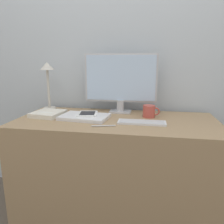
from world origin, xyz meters
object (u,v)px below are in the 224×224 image
(ereader, at_px, (88,114))
(coffee_mug, at_px, (149,111))
(monitor, at_px, (121,81))
(desk_lamp, at_px, (48,77))
(keyboard, at_px, (142,122))
(notebook, at_px, (48,114))
(pen, at_px, (104,126))
(laptop, at_px, (85,117))

(ereader, height_order, coffee_mug, coffee_mug)
(monitor, height_order, desk_lamp, monitor)
(monitor, xyz_separation_m, keyboard, (0.17, -0.28, -0.23))
(keyboard, bearing_deg, desk_lamp, 159.70)
(keyboard, xyz_separation_m, ereader, (-0.38, 0.08, 0.02))
(notebook, bearing_deg, coffee_mug, 7.04)
(desk_lamp, distance_m, notebook, 0.33)
(desk_lamp, xyz_separation_m, coffee_mug, (0.80, -0.11, -0.22))
(monitor, height_order, notebook, monitor)
(monitor, distance_m, ereader, 0.36)
(keyboard, relative_size, pen, 2.12)
(monitor, xyz_separation_m, desk_lamp, (-0.58, -0.00, 0.02))
(pen, bearing_deg, ereader, 129.12)
(monitor, distance_m, coffee_mug, 0.32)
(laptop, xyz_separation_m, coffee_mug, (0.44, 0.11, 0.03))
(monitor, relative_size, ereader, 3.03)
(coffee_mug, bearing_deg, monitor, 152.92)
(keyboard, bearing_deg, pen, -154.36)
(pen, bearing_deg, notebook, 157.13)
(coffee_mug, distance_m, pen, 0.39)
(ereader, xyz_separation_m, pen, (0.15, -0.19, -0.02))
(laptop, distance_m, coffee_mug, 0.45)
(laptop, xyz_separation_m, pen, (0.17, -0.16, -0.01))
(monitor, distance_m, keyboard, 0.40)
(keyboard, bearing_deg, monitor, 121.69)
(laptop, distance_m, notebook, 0.28)
(monitor, height_order, coffee_mug, monitor)
(monitor, bearing_deg, notebook, -158.08)
(coffee_mug, relative_size, pen, 0.82)
(keyboard, relative_size, notebook, 1.29)
(desk_lamp, distance_m, coffee_mug, 0.83)
(keyboard, bearing_deg, notebook, 173.14)
(desk_lamp, height_order, coffee_mug, desk_lamp)
(keyboard, height_order, coffee_mug, coffee_mug)
(monitor, height_order, pen, monitor)
(desk_lamp, height_order, pen, desk_lamp)
(laptop, xyz_separation_m, ereader, (0.01, 0.03, 0.02))
(laptop, height_order, pen, laptop)
(coffee_mug, bearing_deg, pen, -134.23)
(ereader, bearing_deg, monitor, 44.39)
(keyboard, distance_m, pen, 0.25)
(pen, bearing_deg, keyboard, 25.64)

